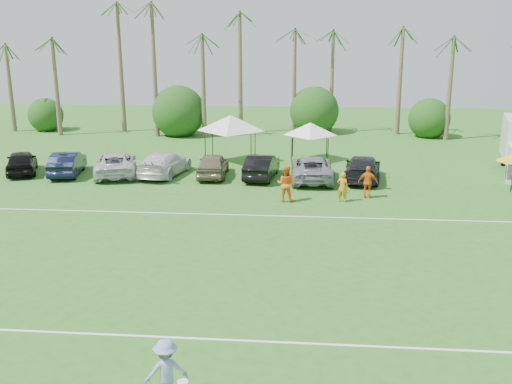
{
  "coord_description": "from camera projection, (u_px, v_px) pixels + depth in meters",
  "views": [
    {
      "loc": [
        5.2,
        -12.68,
        8.48
      ],
      "look_at": [
        3.02,
        12.53,
        1.6
      ],
      "focal_mm": 40.0,
      "sensor_mm": 36.0,
      "label": 1
    }
  ],
  "objects": [
    {
      "name": "ground",
      "position": [
        99.0,
        374.0,
        14.85
      ],
      "size": [
        120.0,
        120.0,
        0.0
      ],
      "primitive_type": "plane",
      "color": "#2C661E",
      "rests_on": "ground"
    },
    {
      "name": "field_lines",
      "position": [
        170.0,
        259.0,
        22.54
      ],
      "size": [
        80.0,
        12.1,
        0.01
      ],
      "color": "white",
      "rests_on": "ground"
    },
    {
      "name": "palm_tree_0",
      "position": [
        4.0,
        49.0,
        51.25
      ],
      "size": [
        2.4,
        2.4,
        8.9
      ],
      "color": "brown",
      "rests_on": "ground"
    },
    {
      "name": "palm_tree_1",
      "position": [
        57.0,
        39.0,
        50.61
      ],
      "size": [
        2.4,
        2.4,
        9.9
      ],
      "color": "brown",
      "rests_on": "ground"
    },
    {
      "name": "palm_tree_2",
      "position": [
        111.0,
        29.0,
        49.96
      ],
      "size": [
        2.4,
        2.4,
        10.9
      ],
      "color": "brown",
      "rests_on": "ground"
    },
    {
      "name": "palm_tree_3",
      "position": [
        155.0,
        18.0,
        49.41
      ],
      "size": [
        2.4,
        2.4,
        11.9
      ],
      "color": "brown",
      "rests_on": "ground"
    },
    {
      "name": "palm_tree_4",
      "position": [
        201.0,
        49.0,
        49.75
      ],
      "size": [
        2.4,
        2.4,
        8.9
      ],
      "color": "brown",
      "rests_on": "ground"
    },
    {
      "name": "palm_tree_5",
      "position": [
        247.0,
        39.0,
        49.19
      ],
      "size": [
        2.4,
        2.4,
        9.9
      ],
      "color": "brown",
      "rests_on": "ground"
    },
    {
      "name": "palm_tree_6",
      "position": [
        293.0,
        28.0,
        48.63
      ],
      "size": [
        2.4,
        2.4,
        10.9
      ],
      "color": "brown",
      "rests_on": "ground"
    },
    {
      "name": "palm_tree_7",
      "position": [
        341.0,
        18.0,
        48.07
      ],
      "size": [
        2.4,
        2.4,
        11.9
      ],
      "color": "brown",
      "rests_on": "ground"
    },
    {
      "name": "palm_tree_8",
      "position": [
        399.0,
        50.0,
        48.33
      ],
      "size": [
        2.4,
        2.4,
        8.9
      ],
      "color": "brown",
      "rests_on": "ground"
    },
    {
      "name": "palm_tree_9",
      "position": [
        460.0,
        39.0,
        47.69
      ],
      "size": [
        2.4,
        2.4,
        9.9
      ],
      "color": "brown",
      "rests_on": "ground"
    },
    {
      "name": "bush_tree_0",
      "position": [
        47.0,
        111.0,
        53.45
      ],
      "size": [
        4.0,
        4.0,
        4.0
      ],
      "color": "brown",
      "rests_on": "ground"
    },
    {
      "name": "bush_tree_1",
      "position": [
        183.0,
        113.0,
        52.37
      ],
      "size": [
        4.0,
        4.0,
        4.0
      ],
      "color": "brown",
      "rests_on": "ground"
    },
    {
      "name": "bush_tree_2",
      "position": [
        314.0,
        114.0,
        51.37
      ],
      "size": [
        4.0,
        4.0,
        4.0
      ],
      "color": "brown",
      "rests_on": "ground"
    },
    {
      "name": "bush_tree_3",
      "position": [
        427.0,
        115.0,
        50.54
      ],
      "size": [
        4.0,
        4.0,
        4.0
      ],
      "color": "brown",
      "rests_on": "ground"
    },
    {
      "name": "sideline_player_a",
      "position": [
        343.0,
        187.0,
        30.22
      ],
      "size": [
        0.67,
        0.52,
        1.61
      ],
      "primitive_type": "imported",
      "rotation": [
        0.0,
        0.0,
        2.89
      ],
      "color": "orange",
      "rests_on": "ground"
    },
    {
      "name": "sideline_player_b",
      "position": [
        286.0,
        184.0,
        30.25
      ],
      "size": [
        1.07,
        0.9,
        1.95
      ],
      "primitive_type": "imported",
      "rotation": [
        0.0,
        0.0,
        2.95
      ],
      "color": "orange",
      "rests_on": "ground"
    },
    {
      "name": "sideline_player_c",
      "position": [
        368.0,
        182.0,
        30.9
      ],
      "size": [
        1.11,
        0.62,
        1.78
      ],
      "primitive_type": "imported",
      "rotation": [
        0.0,
        0.0,
        2.95
      ],
      "color": "orange",
      "rests_on": "ground"
    },
    {
      "name": "canopy_tent_left",
      "position": [
        231.0,
        115.0,
        39.24
      ],
      "size": [
        4.76,
        4.76,
        3.86
      ],
      "color": "black",
      "rests_on": "ground"
    },
    {
      "name": "canopy_tent_right",
      "position": [
        310.0,
        123.0,
        40.02
      ],
      "size": [
        3.87,
        3.87,
        3.14
      ],
      "color": "black",
      "rests_on": "ground"
    },
    {
      "name": "frisbee_player",
      "position": [
        166.0,
        371.0,
        13.56
      ],
      "size": [
        1.18,
        0.92,
        1.61
      ],
      "rotation": [
        0.0,
        0.0,
        3.49
      ],
      "color": "#8692BE",
      "rests_on": "ground"
    },
    {
      "name": "parked_car_0",
      "position": [
        22.0,
        162.0,
        36.6
      ],
      "size": [
        3.34,
        4.74,
        1.5
      ],
      "primitive_type": "imported",
      "rotation": [
        0.0,
        0.0,
        3.54
      ],
      "color": "black",
      "rests_on": "ground"
    },
    {
      "name": "parked_car_1",
      "position": [
        67.0,
        163.0,
        36.21
      ],
      "size": [
        2.39,
        4.76,
        1.5
      ],
      "primitive_type": "imported",
      "rotation": [
        0.0,
        0.0,
        3.33
      ],
      "color": "black",
      "rests_on": "ground"
    },
    {
      "name": "parked_car_2",
      "position": [
        116.0,
        164.0,
        36.11
      ],
      "size": [
        3.9,
        5.87,
        1.5
      ],
      "primitive_type": "imported",
      "rotation": [
        0.0,
        0.0,
        3.43
      ],
      "color": "silver",
      "rests_on": "ground"
    },
    {
      "name": "parked_car_3",
      "position": [
        165.0,
        164.0,
        36.1
      ],
      "size": [
        2.93,
        5.44,
        1.5
      ],
      "primitive_type": "imported",
      "rotation": [
        0.0,
        0.0,
        2.97
      ],
      "color": "white",
      "rests_on": "ground"
    },
    {
      "name": "parked_car_4",
      "position": [
        213.0,
        165.0,
        35.76
      ],
      "size": [
        1.96,
        4.47,
        1.5
      ],
      "primitive_type": "imported",
      "rotation": [
        0.0,
        0.0,
        3.18
      ],
      "color": "#776B52",
      "rests_on": "ground"
    },
    {
      "name": "parked_car_5",
      "position": [
        262.0,
        166.0,
        35.35
      ],
      "size": [
        2.08,
        4.7,
        1.5
      ],
      "primitive_type": "imported",
      "rotation": [
        0.0,
        0.0,
        3.03
      ],
      "color": "black",
      "rests_on": "ground"
    },
    {
      "name": "parked_car_6",
      "position": [
        312.0,
        168.0,
        34.79
      ],
      "size": [
        2.63,
        5.46,
        1.5
      ],
      "primitive_type": "imported",
      "rotation": [
        0.0,
        0.0,
        3.17
      ],
      "color": "gray",
      "rests_on": "ground"
    },
    {
      "name": "parked_car_7",
      "position": [
        363.0,
        168.0,
        34.9
      ],
      "size": [
        2.71,
        5.38,
        1.5
      ],
      "primitive_type": "imported",
      "rotation": [
        0.0,
        0.0,
        3.02
      ],
      "color": "black",
      "rests_on": "ground"
    }
  ]
}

